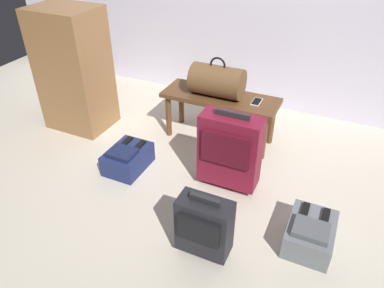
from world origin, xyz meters
The scene contains 9 objects.
ground_plane centered at (0.00, 0.00, 0.00)m, with size 6.60×6.60×0.00m, color beige.
bench centered at (-0.07, 0.74, 0.36)m, with size 1.00×0.36×0.43m.
duffel_bag_brown centered at (-0.10, 0.74, 0.56)m, with size 0.44×0.26×0.34m.
cell_phone centered at (0.25, 0.75, 0.44)m, with size 0.07×0.14×0.01m.
suitcase_upright_burgundy centered at (0.24, 0.15, 0.33)m, with size 0.44×0.22×0.64m.
suitcase_small_charcoal centered at (0.33, -0.52, 0.24)m, with size 0.32×0.18×0.46m.
backpack_navy centered at (-0.57, 0.02, 0.09)m, with size 0.28×0.38×0.21m.
backpack_grey centered at (0.90, -0.18, 0.09)m, with size 0.28×0.38×0.21m.
side_cabinet centered at (-1.37, 0.44, 0.55)m, with size 0.56×0.44×1.10m.
Camera 1 is at (0.89, -1.91, 1.82)m, focal length 34.01 mm.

